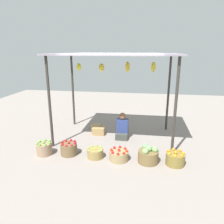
{
  "coord_description": "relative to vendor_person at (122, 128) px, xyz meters",
  "views": [
    {
      "loc": [
        0.88,
        -6.03,
        2.57
      ],
      "look_at": [
        0.0,
        -0.54,
        0.95
      ],
      "focal_mm": 34.32,
      "sensor_mm": 36.0,
      "label": 1
    }
  ],
  "objects": [
    {
      "name": "basket_red_tomatoes",
      "position": [
        0.08,
        -1.37,
        -0.18
      ],
      "size": [
        0.46,
        0.46,
        0.29
      ],
      "color": "#9C8659",
      "rests_on": "ground"
    },
    {
      "name": "wooden_crate_near_vendor",
      "position": [
        -0.91,
        0.5,
        -0.2
      ],
      "size": [
        0.32,
        0.25,
        0.2
      ],
      "primitive_type": "cube",
      "color": "tan",
      "rests_on": "ground"
    },
    {
      "name": "market_stall_structure",
      "position": [
        -0.22,
        0.03,
        1.98
      ],
      "size": [
        3.5,
        2.14,
        2.47
      ],
      "color": "#38332D",
      "rests_on": "ground"
    },
    {
      "name": "basket_limes",
      "position": [
        -0.51,
        -1.34,
        -0.18
      ],
      "size": [
        0.39,
        0.39,
        0.26
      ],
      "color": "olive",
      "rests_on": "ground"
    },
    {
      "name": "basket_cabbages",
      "position": [
        0.77,
        -1.37,
        -0.12
      ],
      "size": [
        0.48,
        0.48,
        0.43
      ],
      "color": "brown",
      "rests_on": "ground"
    },
    {
      "name": "basket_red_apples",
      "position": [
        -1.21,
        -1.29,
        -0.14
      ],
      "size": [
        0.42,
        0.42,
        0.36
      ],
      "color": "brown",
      "rests_on": "ground"
    },
    {
      "name": "basket_oranges",
      "position": [
        1.39,
        -1.38,
        -0.15
      ],
      "size": [
        0.43,
        0.43,
        0.35
      ],
      "color": "olive",
      "rests_on": "ground"
    },
    {
      "name": "wooden_crate_stacked_rear",
      "position": [
        -0.76,
        0.16,
        -0.19
      ],
      "size": [
        0.38,
        0.29,
        0.22
      ],
      "primitive_type": "cube",
      "color": "#A3824F",
      "rests_on": "ground"
    },
    {
      "name": "basket_green_apples",
      "position": [
        -1.84,
        -1.39,
        -0.14
      ],
      "size": [
        0.39,
        0.39,
        0.36
      ],
      "color": "#997B5F",
      "rests_on": "ground"
    },
    {
      "name": "vendor_person",
      "position": [
        0.0,
        0.0,
        0.0
      ],
      "size": [
        0.36,
        0.44,
        0.78
      ],
      "color": "#3D413B",
      "rests_on": "ground"
    },
    {
      "name": "ground_plane",
      "position": [
        -0.23,
        0.02,
        -0.3
      ],
      "size": [
        14.0,
        14.0,
        0.0
      ],
      "primitive_type": "plane",
      "color": "gray"
    }
  ]
}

